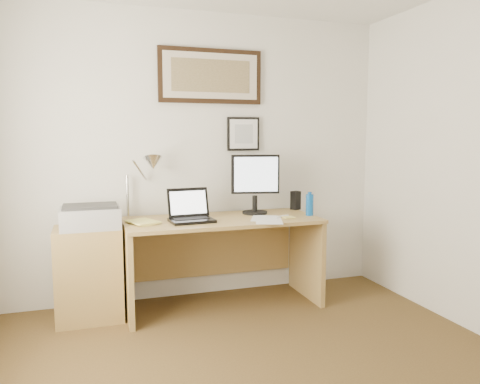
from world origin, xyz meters
name	(u,v)px	position (x,y,z in m)	size (l,w,h in m)	color
wall_back	(194,157)	(0.00, 2.00, 1.25)	(3.50, 0.02, 2.50)	silver
side_cabinet	(89,273)	(-0.92, 1.68, 0.36)	(0.50, 0.40, 0.73)	olive
water_bottle	(310,205)	(0.91, 1.54, 0.84)	(0.06, 0.06, 0.18)	#0D52A9
bottle_cap	(310,193)	(0.91, 1.54, 0.94)	(0.03, 0.03, 0.02)	#0D52A9
speaker	(296,200)	(0.93, 1.87, 0.84)	(0.08, 0.07, 0.17)	black
paper_sheet_a	(269,221)	(0.48, 1.40, 0.75)	(0.21, 0.30, 0.00)	silver
paper_sheet_b	(264,218)	(0.48, 1.51, 0.75)	(0.21, 0.30, 0.00)	silver
sticky_pad	(289,217)	(0.68, 1.47, 0.76)	(0.09, 0.09, 0.01)	#D9C867
marker_pen	(282,216)	(0.65, 1.53, 0.76)	(0.02, 0.02, 0.14)	white
book	(132,224)	(-0.59, 1.57, 0.76)	(0.19, 0.26, 0.02)	#E8E06D
desk	(220,244)	(0.15, 1.72, 0.51)	(1.60, 0.70, 0.75)	olive
laptop	(190,214)	(-0.12, 1.60, 0.81)	(0.36, 0.32, 0.26)	black
lcd_monitor	(255,181)	(0.49, 1.76, 1.04)	(0.42, 0.22, 0.52)	black
printer	(91,217)	(-0.89, 1.65, 0.82)	(0.44, 0.34, 0.18)	#A5A5A8
desk_lamp	(150,166)	(-0.41, 1.81, 1.19)	(0.29, 0.27, 0.53)	silver
picture_large	(211,76)	(0.15, 1.97, 1.95)	(0.92, 0.04, 0.47)	black
picture_small	(243,134)	(0.45, 1.97, 1.45)	(0.30, 0.03, 0.30)	black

